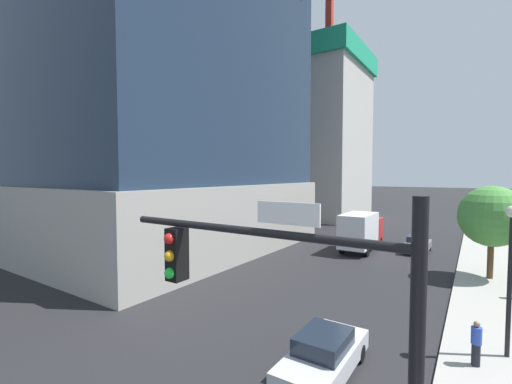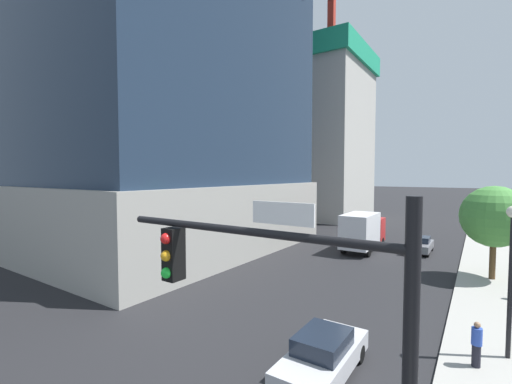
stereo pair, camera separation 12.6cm
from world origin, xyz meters
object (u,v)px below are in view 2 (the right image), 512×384
(construction_building, at_px, (313,128))
(street_lamp, at_px, (512,259))
(street_tree, at_px, (494,217))
(box_truck, at_px, (363,230))
(car_gray, at_px, (419,245))
(traffic_light_pole, at_px, (284,323))
(car_silver, at_px, (323,355))
(pedestrian_blue_shirt, at_px, (477,344))

(construction_building, height_order, street_lamp, construction_building)
(street_tree, distance_m, box_truck, 10.53)
(street_tree, bearing_deg, car_gray, 129.70)
(traffic_light_pole, xyz_separation_m, car_gray, (-1.75, 27.81, -3.82))
(car_silver, distance_m, box_truck, 20.23)
(traffic_light_pole, distance_m, street_lamp, 11.16)
(box_truck, xyz_separation_m, pedestrian_blue_shirt, (8.72, -16.43, -0.92))
(traffic_light_pole, relative_size, box_truck, 0.97)
(car_silver, bearing_deg, traffic_light_pole, -73.55)
(traffic_light_pole, height_order, street_tree, traffic_light_pole)
(street_lamp, bearing_deg, car_gray, 107.15)
(street_lamp, distance_m, pedestrian_blue_shirt, 3.32)
(construction_building, relative_size, traffic_light_pole, 5.31)
(box_truck, bearing_deg, pedestrian_blue_shirt, -62.05)
(car_gray, distance_m, car_silver, 21.89)
(street_tree, xyz_separation_m, car_silver, (-5.11, -15.73, -3.45))
(street_tree, bearing_deg, car_silver, -107.99)
(construction_building, height_order, car_gray, construction_building)
(construction_building, distance_m, street_lamp, 44.70)
(box_truck, bearing_deg, car_gray, 26.42)
(pedestrian_blue_shirt, bearing_deg, construction_building, 121.61)
(traffic_light_pole, height_order, box_truck, traffic_light_pole)
(traffic_light_pole, distance_m, pedestrian_blue_shirt, 10.22)
(construction_building, height_order, traffic_light_pole, construction_building)
(construction_building, height_order, box_truck, construction_building)
(construction_building, distance_m, traffic_light_pole, 51.95)
(street_tree, relative_size, car_silver, 1.32)
(car_gray, distance_m, box_truck, 5.01)
(construction_building, xyz_separation_m, street_lamp, (24.04, -36.14, -10.69))
(street_lamp, relative_size, box_truck, 0.84)
(street_tree, distance_m, car_gray, 8.72)
(car_gray, relative_size, pedestrian_blue_shirt, 2.54)
(car_silver, distance_m, pedestrian_blue_shirt, 5.46)
(traffic_light_pole, height_order, car_silver, traffic_light_pole)
(car_silver, relative_size, box_truck, 0.68)
(construction_building, height_order, car_silver, construction_building)
(construction_building, height_order, pedestrian_blue_shirt, construction_building)
(street_lamp, xyz_separation_m, car_gray, (-5.33, 17.26, -3.13))
(car_gray, bearing_deg, box_truck, -153.58)
(car_silver, bearing_deg, pedestrian_blue_shirt, 37.03)
(traffic_light_pole, bearing_deg, car_silver, 106.45)
(street_tree, height_order, pedestrian_blue_shirt, street_tree)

